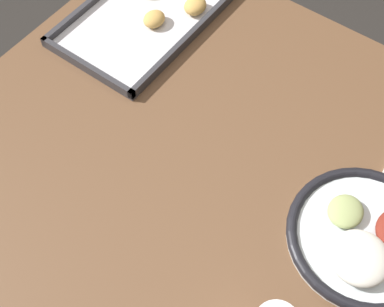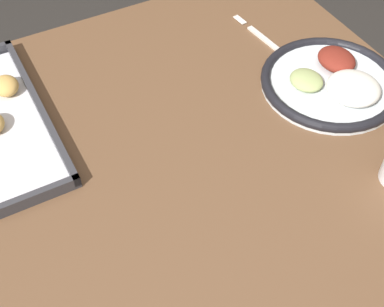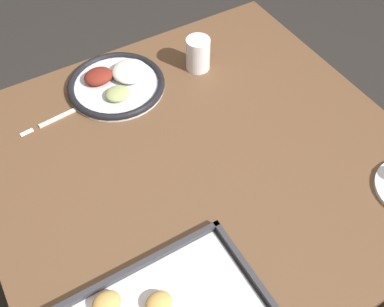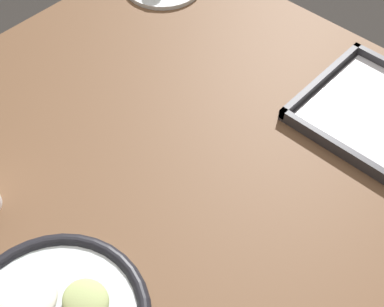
{
  "view_description": "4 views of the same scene",
  "coord_description": "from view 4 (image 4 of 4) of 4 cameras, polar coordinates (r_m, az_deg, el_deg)",
  "views": [
    {
      "loc": [
        -0.41,
        -0.32,
        1.6
      ],
      "look_at": [
        0.02,
        0.0,
        0.74
      ],
      "focal_mm": 50.0,
      "sensor_mm": 36.0,
      "label": 1
    },
    {
      "loc": [
        -0.51,
        0.29,
        1.43
      ],
      "look_at": [
        0.02,
        0.0,
        0.74
      ],
      "focal_mm": 50.0,
      "sensor_mm": 36.0,
      "label": 2
    },
    {
      "loc": [
        0.37,
        0.6,
        1.6
      ],
      "look_at": [
        0.02,
        0.0,
        0.74
      ],
      "focal_mm": 42.0,
      "sensor_mm": 36.0,
      "label": 3
    },
    {
      "loc": [
        0.41,
        -0.42,
        1.45
      ],
      "look_at": [
        0.02,
        0.0,
        0.74
      ],
      "focal_mm": 50.0,
      "sensor_mm": 36.0,
      "label": 4
    }
  ],
  "objects": [
    {
      "name": "dining_table",
      "position": [
        1.02,
        -0.91,
        -3.94
      ],
      "size": [
        1.05,
        1.0,
        0.71
      ],
      "color": "brown",
      "rests_on": "ground_plane"
    }
  ]
}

